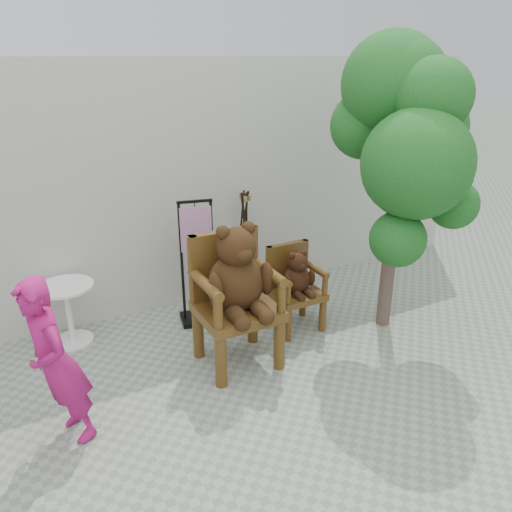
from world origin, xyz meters
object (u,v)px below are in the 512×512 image
(chair_big, at_px, (236,284))
(display_stand, at_px, (198,277))
(person, at_px, (56,363))
(tree, at_px, (406,127))
(stool_bucket, at_px, (243,253))
(cafe_table, at_px, (68,307))
(chair_small, at_px, (295,281))

(chair_big, distance_m, display_stand, 1.02)
(person, relative_size, tree, 0.46)
(person, height_order, stool_bucket, person)
(chair_big, xyz_separation_m, display_stand, (-0.03, 0.98, -0.30))
(cafe_table, height_order, stool_bucket, stool_bucket)
(chair_big, height_order, stool_bucket, chair_big)
(chair_small, distance_m, tree, 2.05)
(tree, bearing_deg, stool_bucket, 126.39)
(display_stand, bearing_deg, tree, -21.29)
(cafe_table, relative_size, tree, 0.22)
(chair_big, relative_size, cafe_table, 2.17)
(chair_small, height_order, cafe_table, chair_small)
(chair_small, bearing_deg, tree, -31.74)
(chair_big, xyz_separation_m, cafe_table, (-1.48, 1.19, -0.45))
(person, bearing_deg, tree, 76.57)
(person, distance_m, display_stand, 2.22)
(person, bearing_deg, chair_big, 86.28)
(cafe_table, bearing_deg, stool_bucket, 2.16)
(chair_big, height_order, tree, tree)
(cafe_table, distance_m, display_stand, 1.47)
(chair_small, bearing_deg, person, -165.05)
(chair_small, bearing_deg, cafe_table, 160.27)
(person, relative_size, cafe_table, 2.13)
(display_stand, xyz_separation_m, stool_bucket, (0.75, 0.30, 0.06))
(cafe_table, height_order, display_stand, display_stand)
(cafe_table, distance_m, tree, 4.07)
(person, xyz_separation_m, tree, (3.60, 0.15, 1.58))
(stool_bucket, bearing_deg, display_stand, -158.11)
(cafe_table, xyz_separation_m, tree, (3.30, -1.42, 1.89))
(stool_bucket, bearing_deg, cafe_table, -177.84)
(chair_small, xyz_separation_m, display_stand, (-0.94, 0.64, -0.00))
(chair_big, xyz_separation_m, chair_small, (0.92, 0.34, -0.30))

